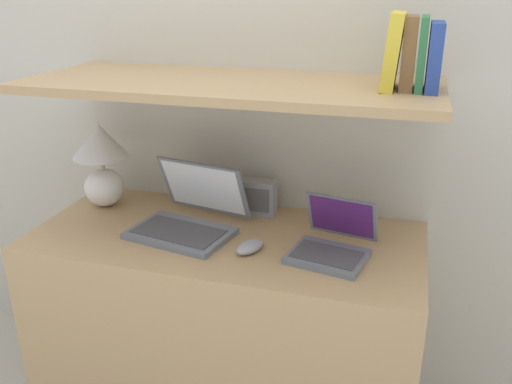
# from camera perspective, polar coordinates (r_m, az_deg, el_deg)

# --- Properties ---
(wall_back) EXTENTS (6.00, 0.05, 2.40)m
(wall_back) POSITION_cam_1_polar(r_m,az_deg,el_deg) (2.04, -0.05, 10.93)
(wall_back) COLOR beige
(wall_back) RESTS_ON ground_plane
(desk) EXTENTS (1.32, 0.60, 0.76)m
(desk) POSITION_cam_1_polar(r_m,az_deg,el_deg) (2.04, -3.01, -14.27)
(desk) COLOR tan
(desk) RESTS_ON ground_plane
(back_riser) EXTENTS (1.32, 0.04, 1.25)m
(back_riser) POSITION_cam_1_polar(r_m,az_deg,el_deg) (2.18, -0.38, -4.39)
(back_riser) COLOR beige
(back_riser) RESTS_ON ground_plane
(shelf) EXTENTS (1.32, 0.54, 0.03)m
(shelf) POSITION_cam_1_polar(r_m,az_deg,el_deg) (1.75, -2.81, 11.19)
(shelf) COLOR tan
(shelf) RESTS_ON back_riser
(table_lamp) EXTENTS (0.20, 0.20, 0.32)m
(table_lamp) POSITION_cam_1_polar(r_m,az_deg,el_deg) (2.10, -15.98, 3.43)
(table_lamp) COLOR white
(table_lamp) RESTS_ON desk
(laptop_large) EXTENTS (0.38, 0.37, 0.23)m
(laptop_large) POSITION_cam_1_polar(r_m,az_deg,el_deg) (1.87, -7.14, -2.66)
(laptop_large) COLOR slate
(laptop_large) RESTS_ON desk
(laptop_small) EXTENTS (0.27, 0.29, 0.17)m
(laptop_small) POSITION_cam_1_polar(r_m,az_deg,el_deg) (1.71, 8.00, -5.42)
(laptop_small) COLOR slate
(laptop_small) RESTS_ON desk
(computer_mouse) EXTENTS (0.10, 0.12, 0.04)m
(computer_mouse) POSITION_cam_1_polar(r_m,az_deg,el_deg) (1.72, -0.67, -5.79)
(computer_mouse) COLOR #99999E
(computer_mouse) RESTS_ON desk
(router_box) EXTENTS (0.13, 0.07, 0.13)m
(router_box) POSITION_cam_1_polar(r_m,az_deg,el_deg) (1.99, 0.16, -0.52)
(router_box) COLOR gray
(router_box) RESTS_ON desk
(book_blue) EXTENTS (0.04, 0.16, 0.19)m
(book_blue) POSITION_cam_1_polar(r_m,az_deg,el_deg) (1.64, 18.29, 13.34)
(book_blue) COLOR #284293
(book_blue) RESTS_ON shelf
(book_green) EXTENTS (0.02, 0.15, 0.20)m
(book_green) POSITION_cam_1_polar(r_m,az_deg,el_deg) (1.64, 17.07, 13.73)
(book_green) COLOR #2D7042
(book_green) RESTS_ON shelf
(book_brown) EXTENTS (0.04, 0.13, 0.20)m
(book_brown) POSITION_cam_1_polar(r_m,az_deg,el_deg) (1.64, 15.82, 13.87)
(book_brown) COLOR brown
(book_brown) RESTS_ON shelf
(book_yellow) EXTENTS (0.05, 0.18, 0.22)m
(book_yellow) POSITION_cam_1_polar(r_m,az_deg,el_deg) (1.64, 14.23, 14.17)
(book_yellow) COLOR gold
(book_yellow) RESTS_ON shelf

